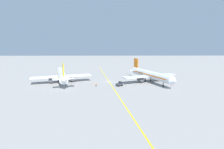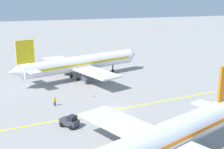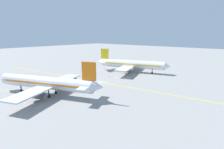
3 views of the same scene
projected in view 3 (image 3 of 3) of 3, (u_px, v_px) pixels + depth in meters
ground_plane at (98, 82)px, 65.79m from camera, size 400.00×400.00×0.00m
apron_yellow_centreline at (98, 82)px, 65.79m from camera, size 17.31×118.86×0.01m
airplane_at_gate at (131, 64)px, 82.59m from camera, size 28.21×34.60×10.60m
airplane_adjacent_stand at (47, 83)px, 50.86m from camera, size 27.92×34.06×10.60m
baggage_tug_dark at (73, 78)px, 67.75m from camera, size 3.29×3.01×2.11m
ground_crew_worker at (91, 73)px, 75.90m from camera, size 0.39×0.49×1.68m
traffic_cone_near_nose at (132, 76)px, 74.86m from camera, size 0.32×0.32×0.55m
traffic_cone_mid_apron at (127, 78)px, 71.08m from camera, size 0.32×0.32×0.55m
traffic_cone_by_wingtip at (109, 77)px, 72.82m from camera, size 0.32×0.32×0.55m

